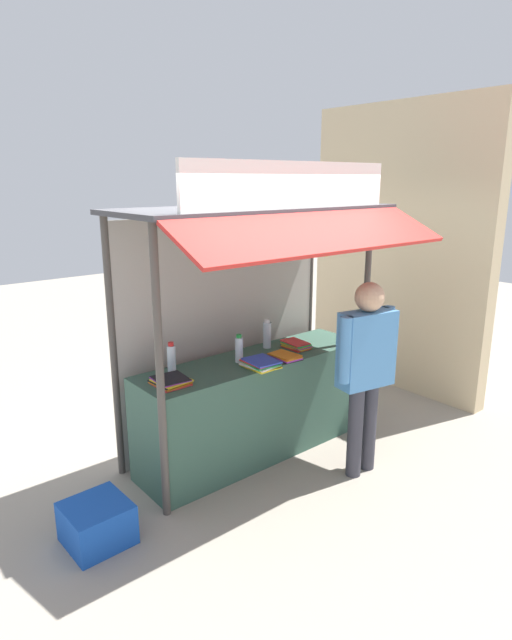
# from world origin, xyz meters

# --- Properties ---
(ground_plane) EXTENTS (20.00, 20.00, 0.00)m
(ground_plane) POSITION_xyz_m (0.00, 0.00, 0.00)
(ground_plane) COLOR #9E9384
(stall_counter) EXTENTS (2.26, 0.60, 0.92)m
(stall_counter) POSITION_xyz_m (0.00, 0.00, 0.46)
(stall_counter) COLOR #385B4C
(stall_counter) RESTS_ON ground
(stall_structure) EXTENTS (2.46, 1.49, 2.59)m
(stall_structure) POSITION_xyz_m (0.00, 0.12, 1.57)
(stall_structure) COLOR #4C4742
(stall_structure) RESTS_ON ground
(water_bottle_right) EXTENTS (0.08, 0.08, 0.28)m
(water_bottle_right) POSITION_xyz_m (0.27, 0.16, 1.05)
(water_bottle_right) COLOR silver
(water_bottle_right) RESTS_ON stall_counter
(water_bottle_rear_center) EXTENTS (0.07, 0.07, 0.25)m
(water_bottle_rear_center) POSITION_xyz_m (-0.76, 0.18, 1.04)
(water_bottle_rear_center) COLOR silver
(water_bottle_rear_center) RESTS_ON stall_counter
(water_bottle_mid_left) EXTENTS (0.07, 0.07, 0.25)m
(water_bottle_mid_left) POSITION_xyz_m (-0.18, 0.01, 1.04)
(water_bottle_mid_left) COLOR silver
(water_bottle_mid_left) RESTS_ON stall_counter
(magazine_stack_front_right) EXTENTS (0.27, 0.29, 0.05)m
(magazine_stack_front_right) POSITION_xyz_m (-0.91, -0.05, 0.95)
(magazine_stack_front_right) COLOR red
(magazine_stack_front_right) RESTS_ON stall_counter
(magazine_stack_front_left) EXTENTS (0.22, 0.28, 0.04)m
(magazine_stack_front_left) POSITION_xyz_m (0.19, -0.18, 0.94)
(magazine_stack_front_left) COLOR black
(magazine_stack_front_left) RESTS_ON stall_counter
(magazine_stack_mid_right) EXTENTS (0.27, 0.31, 0.07)m
(magazine_stack_mid_right) POSITION_xyz_m (-0.12, -0.21, 0.95)
(magazine_stack_mid_right) COLOR yellow
(magazine_stack_mid_right) RESTS_ON stall_counter
(magazine_stack_far_right) EXTENTS (0.20, 0.27, 0.06)m
(magazine_stack_far_right) POSITION_xyz_m (0.48, -0.02, 0.95)
(magazine_stack_far_right) COLOR red
(magazine_stack_far_right) RESTS_ON stall_counter
(banana_bunch_inner_right) EXTENTS (0.08, 0.08, 0.24)m
(banana_bunch_inner_right) POSITION_xyz_m (0.86, -0.40, 1.95)
(banana_bunch_inner_right) COLOR #332D23
(banana_bunch_rightmost) EXTENTS (0.10, 0.10, 0.25)m
(banana_bunch_rightmost) POSITION_xyz_m (-0.55, -0.40, 1.95)
(banana_bunch_rightmost) COLOR #332D23
(banana_bunch_inner_left) EXTENTS (0.08, 0.07, 0.28)m
(banana_bunch_inner_left) POSITION_xyz_m (0.42, -0.40, 1.90)
(banana_bunch_inner_left) COLOR #332D23
(vendor_person) EXTENTS (0.63, 0.29, 1.67)m
(vendor_person) POSITION_xyz_m (0.48, -0.84, 1.01)
(vendor_person) COLOR #383842
(vendor_person) RESTS_ON ground
(plastic_crate) EXTENTS (0.43, 0.43, 0.29)m
(plastic_crate) POSITION_xyz_m (-1.66, -0.27, 0.15)
(plastic_crate) COLOR #194CB2
(plastic_crate) RESTS_ON ground
(neighbour_wall) EXTENTS (0.20, 2.40, 3.31)m
(neighbour_wall) POSITION_xyz_m (2.42, 0.30, 1.65)
(neighbour_wall) COLOR beige
(neighbour_wall) RESTS_ON ground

